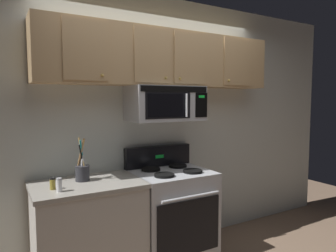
# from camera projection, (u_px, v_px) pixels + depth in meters

# --- Properties ---
(back_wall) EXTENTS (5.20, 0.10, 2.70)m
(back_wall) POSITION_uv_depth(u_px,v_px,m) (154.00, 124.00, 3.33)
(back_wall) COLOR silver
(back_wall) RESTS_ON ground_plane
(stove_range) EXTENTS (0.76, 0.69, 1.12)m
(stove_range) POSITION_uv_depth(u_px,v_px,m) (171.00, 213.00, 3.08)
(stove_range) COLOR #B7BABF
(stove_range) RESTS_ON ground_plane
(over_range_microwave) EXTENTS (0.76, 0.43, 0.35)m
(over_range_microwave) POSITION_uv_depth(u_px,v_px,m) (166.00, 104.00, 3.09)
(over_range_microwave) COLOR #B7BABF
(upper_cabinets) EXTENTS (2.50, 0.36, 0.55)m
(upper_cabinets) POSITION_uv_depth(u_px,v_px,m) (164.00, 59.00, 3.08)
(upper_cabinets) COLOR tan
(counter_segment) EXTENTS (0.93, 0.65, 0.90)m
(counter_segment) POSITION_uv_depth(u_px,v_px,m) (88.00, 233.00, 2.67)
(counter_segment) COLOR #BCB7AD
(counter_segment) RESTS_ON ground_plane
(utensil_crock_charcoal) EXTENTS (0.12, 0.13, 0.38)m
(utensil_crock_charcoal) POSITION_uv_depth(u_px,v_px,m) (82.00, 170.00, 2.68)
(utensil_crock_charcoal) COLOR #2D2D33
(utensil_crock_charcoal) RESTS_ON counter_segment
(salt_shaker) EXTENTS (0.04, 0.04, 0.11)m
(salt_shaker) POSITION_uv_depth(u_px,v_px,m) (59.00, 185.00, 2.36)
(salt_shaker) COLOR white
(salt_shaker) RESTS_ON counter_segment
(spice_jar) EXTENTS (0.04, 0.04, 0.10)m
(spice_jar) POSITION_uv_depth(u_px,v_px,m) (53.00, 184.00, 2.42)
(spice_jar) COLOR olive
(spice_jar) RESTS_ON counter_segment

